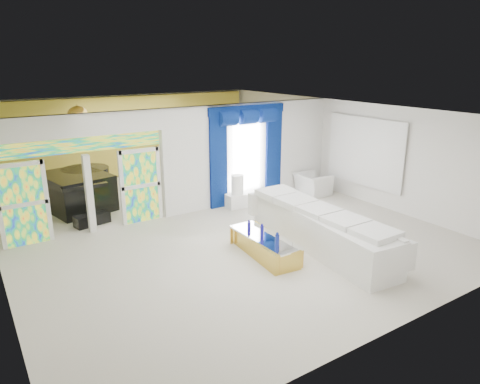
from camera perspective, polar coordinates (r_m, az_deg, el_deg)
floor at (r=11.86m, az=-4.40°, el=-3.90°), size 12.00×12.00×0.00m
dividing_wall at (r=13.34m, az=1.49°, el=5.23°), size 5.70×0.18×3.00m
dividing_header at (r=11.12m, az=-20.43°, el=8.22°), size 4.30×0.18×0.55m
stained_panel_left at (r=11.26m, az=-26.56°, el=-1.47°), size 0.95×0.04×2.00m
stained_panel_right at (r=11.86m, az=-12.90°, el=0.81°), size 0.95×0.04×2.00m
stained_transom at (r=11.19m, az=-20.18°, el=5.82°), size 4.00×0.05×0.35m
window_pane at (r=13.14m, az=0.84°, el=4.82°), size 1.00×0.02×2.30m
blue_drape_left at (r=12.60m, az=-2.87°, el=4.04°), size 0.55×0.10×2.80m
blue_drape_right at (r=13.70m, az=4.39°, el=5.06°), size 0.55×0.10×2.80m
blue_pelmet at (r=12.89m, az=0.94°, el=10.76°), size 2.60×0.12×0.25m
wall_mirror at (r=13.71m, az=16.04°, el=5.11°), size 0.04×2.70×1.90m
gold_curtains at (r=16.73m, az=-14.42°, el=7.11°), size 9.70×0.12×2.90m
white_sofa at (r=10.33m, az=10.32°, el=-4.85°), size 1.39×4.52×0.85m
coffee_table at (r=9.81m, az=3.24°, el=-7.10°), size 0.84×2.01×0.43m
console_table at (r=13.04m, az=0.77°, el=-0.93°), size 1.25×0.43×0.41m
table_lamp at (r=12.74m, az=-0.34°, el=0.97°), size 0.36×0.36×0.58m
armchair at (r=14.33m, az=9.50°, el=1.04°), size 0.93×1.06×0.68m
grand_piano at (r=13.60m, az=-20.74°, el=0.09°), size 1.97×2.35×1.05m
piano_bench at (r=12.22m, az=-18.84°, el=-3.40°), size 0.97×0.54×0.30m
tv_console at (r=12.50m, az=-28.53°, el=-2.85°), size 0.66×0.62×0.84m
chandelier at (r=13.57m, az=-20.51°, el=9.30°), size 0.60×0.60×0.60m
decanters at (r=9.64m, az=3.19°, el=-5.41°), size 0.14×1.13×0.27m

